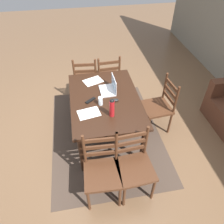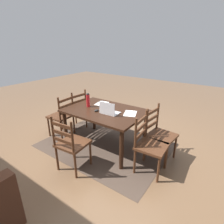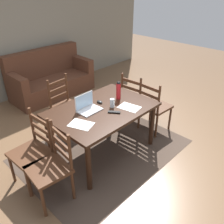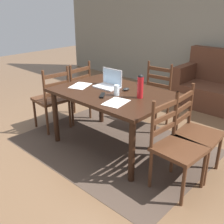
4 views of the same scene
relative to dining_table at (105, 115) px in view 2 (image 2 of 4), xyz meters
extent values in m
plane|color=brown|center=(0.00, 0.00, -0.67)|extent=(14.00, 14.00, 0.00)
cube|color=#47382D|center=(0.00, 0.00, -0.66)|extent=(2.41, 1.78, 0.01)
cube|color=black|center=(0.00, 0.00, 0.07)|extent=(1.47, 1.02, 0.04)
cylinder|color=black|center=(-0.65, -0.43, -0.31)|extent=(0.07, 0.07, 0.72)
cylinder|color=black|center=(0.65, -0.43, -0.31)|extent=(0.07, 0.07, 0.72)
cylinder|color=black|center=(-0.65, 0.43, -0.31)|extent=(0.07, 0.07, 0.72)
cylinder|color=black|center=(0.65, 0.43, -0.31)|extent=(0.07, 0.07, 0.72)
cube|color=#4C2B19|center=(1.06, -0.20, -0.22)|extent=(0.46, 0.46, 0.04)
cylinder|color=#4C2B19|center=(1.26, -0.03, -0.45)|extent=(0.04, 0.04, 0.43)
cylinder|color=#4C2B19|center=(1.24, -0.40, -0.45)|extent=(0.04, 0.04, 0.43)
cylinder|color=#4C2B19|center=(0.88, 0.00, -0.45)|extent=(0.04, 0.04, 0.43)
cylinder|color=#4C2B19|center=(0.86, -0.38, -0.45)|extent=(0.04, 0.04, 0.43)
cylinder|color=#4C2B19|center=(0.87, 0.00, 0.03)|extent=(0.04, 0.04, 0.50)
cylinder|color=#4C2B19|center=(0.85, -0.38, 0.03)|extent=(0.04, 0.04, 0.50)
cube|color=#4C2B19|center=(0.86, -0.19, -0.07)|extent=(0.04, 0.36, 0.05)
cube|color=#4C2B19|center=(0.86, -0.19, 0.06)|extent=(0.04, 0.36, 0.05)
cube|color=#4C2B19|center=(0.86, -0.19, 0.18)|extent=(0.04, 0.36, 0.05)
cube|color=#4C2B19|center=(1.06, 0.20, -0.22)|extent=(0.47, 0.47, 0.04)
cylinder|color=#4C2B19|center=(1.24, 0.41, -0.45)|extent=(0.04, 0.04, 0.43)
cylinder|color=#4C2B19|center=(1.27, 0.03, -0.45)|extent=(0.04, 0.04, 0.43)
cylinder|color=#4C2B19|center=(0.86, 0.38, -0.45)|extent=(0.04, 0.04, 0.43)
cylinder|color=#4C2B19|center=(0.89, 0.00, -0.45)|extent=(0.04, 0.04, 0.43)
cylinder|color=#4C2B19|center=(0.85, 0.38, 0.03)|extent=(0.04, 0.04, 0.50)
cylinder|color=#4C2B19|center=(0.88, 0.00, 0.03)|extent=(0.04, 0.04, 0.50)
cube|color=#4C2B19|center=(0.86, 0.19, -0.07)|extent=(0.05, 0.36, 0.05)
cube|color=#4C2B19|center=(0.86, 0.19, 0.06)|extent=(0.05, 0.36, 0.05)
cube|color=#4C2B19|center=(0.86, 0.19, 0.18)|extent=(0.05, 0.36, 0.05)
cube|color=#4C2B19|center=(-1.06, 0.20, -0.22)|extent=(0.46, 0.46, 0.04)
cylinder|color=#4C2B19|center=(-1.24, 0.01, -0.45)|extent=(0.04, 0.04, 0.43)
cylinder|color=#4C2B19|center=(-1.26, 0.39, -0.45)|extent=(0.04, 0.04, 0.43)
cylinder|color=#4C2B19|center=(-0.86, 0.02, -0.45)|extent=(0.04, 0.04, 0.43)
cylinder|color=#4C2B19|center=(-0.88, 0.40, -0.45)|extent=(0.04, 0.04, 0.43)
cylinder|color=#4C2B19|center=(-0.85, 0.02, 0.03)|extent=(0.04, 0.04, 0.50)
cylinder|color=#4C2B19|center=(-0.87, 0.40, 0.03)|extent=(0.04, 0.04, 0.50)
cube|color=#4C2B19|center=(-0.86, 0.21, -0.07)|extent=(0.04, 0.36, 0.05)
cube|color=#4C2B19|center=(-0.86, 0.21, 0.06)|extent=(0.04, 0.36, 0.05)
cube|color=#4C2B19|center=(-0.86, 0.21, 0.18)|extent=(0.04, 0.36, 0.05)
cube|color=#4C2B19|center=(-1.06, -0.20, -0.22)|extent=(0.48, 0.48, 0.04)
cylinder|color=#4C2B19|center=(-1.27, -0.37, -0.45)|extent=(0.04, 0.04, 0.43)
cylinder|color=#4C2B19|center=(-1.23, 0.00, -0.45)|extent=(0.04, 0.04, 0.43)
cylinder|color=#4C2B19|center=(-0.89, -0.41, -0.45)|extent=(0.04, 0.04, 0.43)
cylinder|color=#4C2B19|center=(-0.85, -0.03, -0.45)|extent=(0.04, 0.04, 0.43)
cylinder|color=#4C2B19|center=(-0.88, -0.41, 0.03)|extent=(0.04, 0.04, 0.50)
cylinder|color=#4C2B19|center=(-0.84, -0.04, 0.03)|extent=(0.04, 0.04, 0.50)
cube|color=#4C2B19|center=(-0.86, -0.22, -0.07)|extent=(0.06, 0.36, 0.05)
cube|color=#4C2B19|center=(-0.86, -0.22, 0.06)|extent=(0.06, 0.36, 0.05)
cube|color=#4C2B19|center=(-0.86, -0.22, 0.18)|extent=(0.06, 0.36, 0.05)
cube|color=#4C2B19|center=(0.00, 0.84, -0.22)|extent=(0.48, 0.48, 0.04)
cylinder|color=#4C2B19|center=(0.21, 0.67, -0.45)|extent=(0.04, 0.04, 0.43)
cylinder|color=#4C2B19|center=(-0.17, 0.63, -0.45)|extent=(0.04, 0.04, 0.43)
cylinder|color=#4C2B19|center=(0.17, 1.05, -0.45)|extent=(0.04, 0.04, 0.43)
cylinder|color=#4C2B19|center=(-0.21, 1.01, -0.45)|extent=(0.04, 0.04, 0.43)
cylinder|color=#4C2B19|center=(0.17, 1.06, 0.03)|extent=(0.04, 0.04, 0.50)
cylinder|color=#4C2B19|center=(-0.21, 1.02, 0.03)|extent=(0.04, 0.04, 0.50)
cube|color=#4C2B19|center=(-0.02, 1.04, -0.07)|extent=(0.36, 0.06, 0.05)
cube|color=#4C2B19|center=(-0.02, 1.04, 0.06)|extent=(0.36, 0.06, 0.05)
cube|color=#4C2B19|center=(-0.02, 1.04, 0.18)|extent=(0.36, 0.06, 0.05)
cube|color=silver|center=(-0.17, 0.06, 0.10)|extent=(0.33, 0.23, 0.02)
cube|color=silver|center=(-0.18, 0.17, 0.21)|extent=(0.32, 0.02, 0.21)
cube|color=#A5CCEA|center=(-0.18, 0.16, 0.21)|extent=(0.30, 0.01, 0.19)
cylinder|color=red|center=(0.38, 0.04, 0.22)|extent=(0.07, 0.07, 0.25)
sphere|color=black|center=(0.38, 0.04, 0.34)|extent=(0.06, 0.06, 0.06)
cylinder|color=silver|center=(0.12, -0.08, 0.15)|extent=(0.07, 0.07, 0.13)
ellipsoid|color=black|center=(0.09, 0.14, 0.11)|extent=(0.06, 0.10, 0.03)
cube|color=black|center=(0.02, -0.22, 0.10)|extent=(0.14, 0.16, 0.02)
cube|color=white|center=(-0.48, -0.12, 0.09)|extent=(0.30, 0.35, 0.00)
cube|color=white|center=(0.28, -0.27, 0.09)|extent=(0.26, 0.33, 0.00)
camera|label=1|loc=(2.48, -0.34, 2.09)|focal=34.62mm
camera|label=2|loc=(-1.93, 2.50, 1.29)|focal=28.78mm
camera|label=3|loc=(-2.03, -2.15, 1.72)|focal=38.36mm
camera|label=4|loc=(2.13, -2.33, 1.13)|focal=43.05mm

